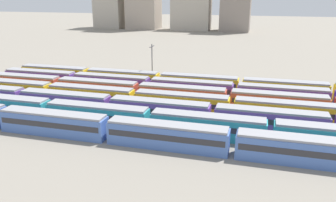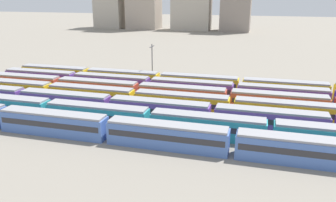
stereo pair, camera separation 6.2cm
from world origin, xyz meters
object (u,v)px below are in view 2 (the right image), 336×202
train_track_1 (207,126)px  train_track_6 (199,83)px  train_track_3 (181,103)px  train_track_5 (235,92)px  catenary_pole_1 (152,62)px  train_track_2 (212,115)px  train_track_4 (182,95)px  train_track_0 (232,143)px

train_track_1 → train_track_6: (-6.13, 26.00, 0.00)m
train_track_3 → train_track_1: bearing=-57.5°
train_track_5 → catenary_pole_1: (-21.12, 8.49, 3.62)m
train_track_3 → train_track_6: same height
train_track_2 → train_track_3: (-6.67, 5.20, 0.00)m
train_track_3 → train_track_4: same height
train_track_0 → train_track_2: bearing=112.5°
train_track_5 → catenary_pole_1: size_ratio=11.31×
train_track_6 → catenary_pole_1: catenary_pole_1 is taller
train_track_0 → train_track_3: bearing=125.1°
train_track_6 → train_track_1: bearing=-76.7°
train_track_4 → train_track_5: 11.59m
train_track_3 → train_track_0: bearing=-54.9°
train_track_2 → train_track_3: bearing=142.1°
train_track_1 → train_track_5: 20.96m
train_track_0 → train_track_2: size_ratio=1.00×
train_track_0 → catenary_pole_1: bearing=123.5°
train_track_6 → catenary_pole_1: (-12.39, 3.29, 3.62)m
train_track_0 → train_track_1: size_ratio=1.20×
train_track_2 → catenary_pole_1: catenary_pole_1 is taller
train_track_0 → train_track_6: same height
train_track_1 → train_track_3: 12.33m
train_track_0 → catenary_pole_1: size_ratio=11.31×
train_track_4 → catenary_pole_1: size_ratio=9.41×
train_track_0 → train_track_1: 6.78m
train_track_1 → train_track_5: (2.60, 20.80, 0.00)m
train_track_2 → train_track_5: same height
train_track_2 → train_track_4: bearing=126.9°
train_track_4 → catenary_pole_1: (-10.76, 13.69, 3.62)m
train_track_1 → train_track_3: size_ratio=1.00×
train_track_3 → catenary_pole_1: (-11.89, 18.89, 3.62)m
train_track_5 → train_track_3: bearing=-131.6°
train_track_3 → train_track_6: bearing=88.2°
train_track_1 → train_track_6: same height
train_track_0 → train_track_3: (-10.97, 15.60, 0.00)m
train_track_1 → train_track_4: 17.42m
train_track_4 → train_track_5: bearing=26.7°
train_track_1 → catenary_pole_1: size_ratio=9.41×
train_track_2 → catenary_pole_1: (-18.57, 24.09, 3.62)m
train_track_2 → train_track_6: same height
train_track_1 → train_track_2: 5.20m
train_track_0 → catenary_pole_1: catenary_pole_1 is taller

